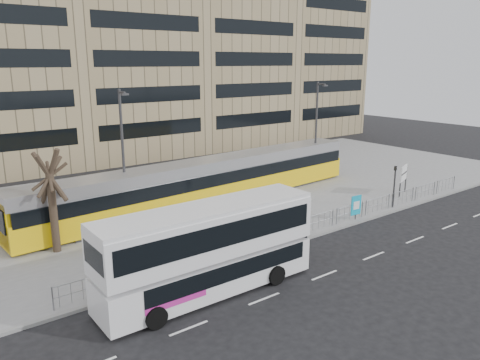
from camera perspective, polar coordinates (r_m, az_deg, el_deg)
ground at (r=28.39m, az=7.02°, el=-7.59°), size 120.00×120.00×0.00m
plaza at (r=37.38m, az=-5.91°, el=-2.05°), size 64.00×24.00×0.15m
kerb at (r=28.40m, az=6.95°, el=-7.42°), size 64.00×0.25×0.17m
building_row at (r=56.72m, az=-17.22°, el=16.06°), size 70.40×18.40×31.20m
pedestrian_barrier at (r=29.73m, az=9.18°, el=-4.64°), size 32.07×0.07×1.10m
road_markings at (r=26.66m, az=14.68°, el=-9.45°), size 62.00×0.12×0.01m
double_decker_bus at (r=21.58m, az=-3.87°, el=-8.17°), size 10.60×2.78×4.23m
tram at (r=34.86m, az=-4.03°, el=-0.21°), size 28.54×4.50×3.35m
station_sign at (r=39.53m, az=19.33°, el=0.64°), size 1.93×0.78×2.33m
ad_panel at (r=32.37m, az=13.97°, el=-3.03°), size 0.89×0.12×1.67m
pedestrian at (r=30.86m, az=5.94°, el=-3.61°), size 0.69×0.81×1.88m
traffic_light_west at (r=23.89m, az=-7.45°, el=-6.42°), size 0.20×0.23×3.10m
traffic_light_east at (r=35.56m, az=18.33°, el=-0.13°), size 0.21×0.24×3.10m
lamp_post_west at (r=31.14m, az=-14.05°, el=3.40°), size 0.45×1.04×8.71m
lamp_post_east at (r=41.85m, az=9.31°, el=6.31°), size 0.45×1.04×8.69m
bare_tree at (r=26.94m, az=-22.52°, el=3.86°), size 5.03×5.03×8.30m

